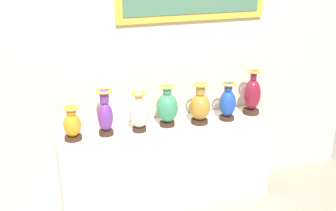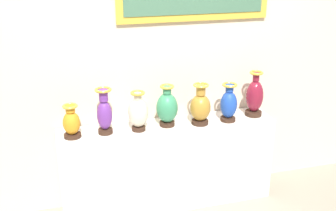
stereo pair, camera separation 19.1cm
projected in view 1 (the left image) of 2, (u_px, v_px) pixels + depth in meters
ground_plane at (168, 202)px, 3.99m from camera, size 10.15×10.15×0.00m
display_shelf at (168, 165)px, 3.84m from camera, size 1.95×0.38×0.81m
back_wall at (160, 38)px, 3.66m from camera, size 4.15×0.14×3.05m
vase_amber at (72, 125)px, 3.37m from camera, size 0.14×0.14×0.29m
vase_violet at (105, 114)px, 3.44m from camera, size 0.14×0.14×0.40m
vase_ivory at (139, 113)px, 3.52m from camera, size 0.17×0.17×0.35m
vase_jade at (167, 107)px, 3.62m from camera, size 0.19×0.19×0.38m
vase_ochre at (200, 106)px, 3.68m from camera, size 0.18×0.18×0.37m
vase_sapphire at (228, 103)px, 3.76m from camera, size 0.15×0.15×0.35m
vase_burgundy at (252, 95)px, 3.88m from camera, size 0.16×0.16×0.43m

